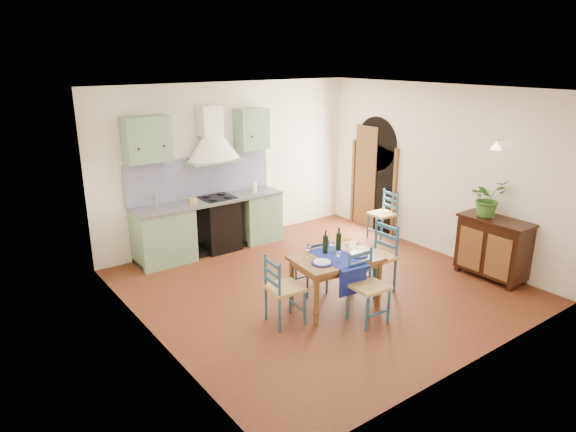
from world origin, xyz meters
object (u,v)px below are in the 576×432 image
at_px(potted_plant, 488,198).
at_px(dining_table, 336,263).
at_px(sideboard, 493,246).
at_px(chair_near, 367,286).

bearing_deg(potted_plant, dining_table, 168.27).
distance_m(dining_table, sideboard, 2.60).
xyz_separation_m(dining_table, potted_plant, (2.49, -0.52, 0.58)).
height_order(sideboard, potted_plant, potted_plant).
relative_size(chair_near, potted_plant, 1.63).
bearing_deg(dining_table, chair_near, -82.04).
relative_size(chair_near, sideboard, 0.86).
relative_size(dining_table, potted_plant, 2.15).
bearing_deg(sideboard, potted_plant, 93.16).
xyz_separation_m(chair_near, potted_plant, (2.42, -0.01, 0.74)).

